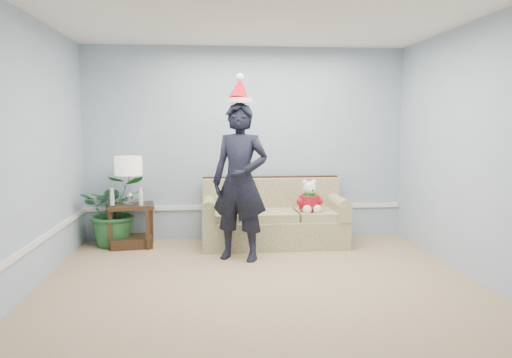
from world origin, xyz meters
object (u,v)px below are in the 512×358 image
Objects in this scene: sofa at (273,221)px; teddy_bear at (309,200)px; side_table at (132,230)px; man at (240,182)px; houseplant at (115,210)px; table_lamp at (129,168)px.

teddy_bear is (0.46, -0.19, 0.31)m from sofa.
man is (1.41, -0.75, 0.72)m from side_table.
teddy_bear is at bearing -23.29° from sofa.
houseplant reaches higher than side_table.
table_lamp reaches higher than sofa.
sofa is at bearing -2.85° from houseplant.
man is at bearing -159.21° from teddy_bear.
man is (1.42, -0.74, -0.12)m from table_lamp.
sofa is 0.58m from teddy_bear.
man is at bearing -124.74° from sofa.
side_table is 2.40m from teddy_bear.
side_table is at bearing 178.63° from sofa.
table_lamp is at bearing 166.45° from teddy_bear.
man is at bearing -27.99° from side_table.
teddy_bear is (0.95, 0.54, -0.32)m from man.
man reaches higher than side_table.
sofa is 1.02× the size of man.
table_lamp is (-0.02, -0.01, 0.84)m from side_table.
man is at bearing -27.09° from houseplant.
teddy_bear is (2.36, -0.21, 0.40)m from side_table.
sofa is 4.42× the size of teddy_bear.
sofa is 2.05m from table_lamp.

